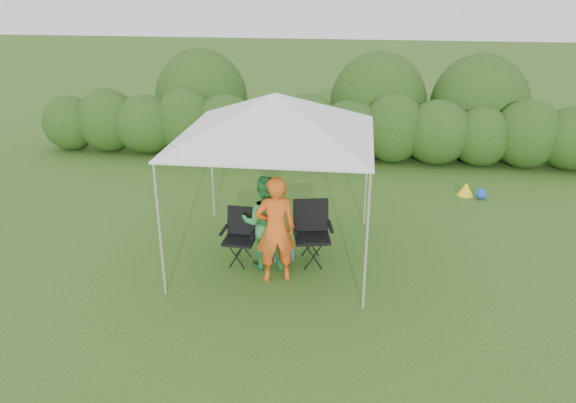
# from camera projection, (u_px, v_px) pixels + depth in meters

# --- Properties ---
(ground) EXTENTS (70.00, 70.00, 0.00)m
(ground) POSITION_uv_depth(u_px,v_px,m) (272.00, 268.00, 9.33)
(ground) COLOR #3A621F
(hedge) EXTENTS (14.74, 1.53, 1.80)m
(hedge) POSITION_uv_depth(u_px,v_px,m) (312.00, 128.00, 14.52)
(hedge) COLOR #294D18
(hedge) RESTS_ON ground
(canopy) EXTENTS (3.10, 3.10, 2.83)m
(canopy) POSITION_uv_depth(u_px,v_px,m) (276.00, 116.00, 8.86)
(canopy) COLOR silver
(canopy) RESTS_ON ground
(chair_right) EXTENTS (0.73, 0.69, 1.05)m
(chair_right) POSITION_uv_depth(u_px,v_px,m) (312.00, 228.00, 9.39)
(chair_right) COLOR black
(chair_right) RESTS_ON ground
(chair_left) EXTENTS (0.59, 0.54, 0.92)m
(chair_left) POSITION_uv_depth(u_px,v_px,m) (241.00, 232.00, 9.42)
(chair_left) COLOR black
(chair_left) RESTS_ON ground
(man) EXTENTS (0.73, 0.58, 1.75)m
(man) POSITION_uv_depth(u_px,v_px,m) (276.00, 230.00, 8.68)
(man) COLOR #F05B1B
(man) RESTS_ON ground
(woman) EXTENTS (0.82, 0.66, 1.60)m
(woman) POSITION_uv_depth(u_px,v_px,m) (265.00, 222.00, 9.11)
(woman) COLOR green
(woman) RESTS_ON ground
(cooler) EXTENTS (0.45, 0.38, 0.33)m
(cooler) POSITION_uv_depth(u_px,v_px,m) (282.00, 249.00, 9.61)
(cooler) COLOR #206493
(cooler) RESTS_ON ground
(bottle) EXTENTS (0.05, 0.05, 0.21)m
(bottle) POSITION_uv_depth(u_px,v_px,m) (285.00, 237.00, 9.47)
(bottle) COLOR #592D0C
(bottle) RESTS_ON cooler
(lawn_toy) EXTENTS (0.59, 0.49, 0.29)m
(lawn_toy) POSITION_uv_depth(u_px,v_px,m) (470.00, 190.00, 12.30)
(lawn_toy) COLOR yellow
(lawn_toy) RESTS_ON ground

